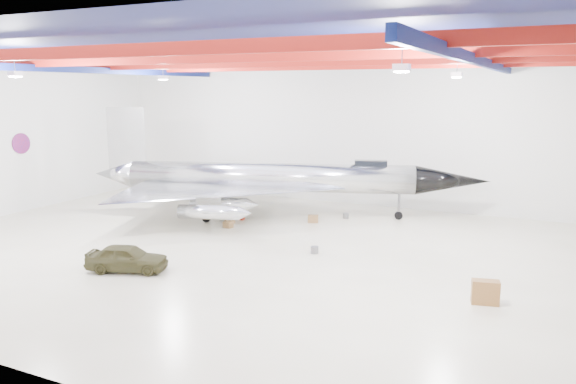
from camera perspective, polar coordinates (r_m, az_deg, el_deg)
The scene contains 15 objects.
floor at distance 31.73m, azimuth -4.24°, elevation -5.94°, with size 40.00×40.00×0.00m, color #C0B699.
wall_back at distance 44.21m, azimuth 5.42°, elevation 5.97°, with size 40.00×40.00×0.00m, color silver.
ceiling at distance 30.51m, azimuth -4.53°, elevation 14.30°, with size 40.00×40.00×0.00m, color #0A0F38.
ceiling_structure at distance 30.47m, azimuth -4.51°, elevation 13.03°, with size 39.50×29.50×1.08m.
wall_roundel at distance 45.35m, azimuth -25.48°, elevation 4.47°, with size 1.50×1.50×0.10m, color #B21414.
jet_aircraft at distance 39.59m, azimuth -1.89°, elevation 1.11°, with size 27.18×20.19×7.64m.
jeep at distance 29.12m, azimuth -16.04°, elevation -6.45°, with size 1.61×4.00×1.36m, color #3A371D.
desk at distance 25.38m, azimuth 19.41°, elevation -9.58°, with size 1.12×0.56×1.03m, color brown.
crate_ply at distance 37.96m, azimuth -5.92°, elevation -2.90°, with size 0.57×0.45×0.40m, color olive.
toolbox_red at distance 38.93m, azimuth -4.79°, elevation -2.63°, with size 0.41×0.32×0.28m, color maroon.
engine_drum at distance 31.09m, azimuth 2.71°, elevation -5.89°, with size 0.44×0.44×0.39m, color #59595B.
parts_bin at distance 38.11m, azimuth 2.56°, elevation -2.74°, with size 0.69×0.55×0.48m, color olive.
crate_small at distance 42.66m, azimuth -10.92°, elevation -1.64°, with size 0.36×0.29×0.25m, color #59595B.
oil_barrel at distance 36.86m, azimuth -6.11°, elevation -3.32°, with size 0.56×0.45×0.39m, color olive.
spares_box at distance 39.44m, azimuth 5.89°, elevation -2.41°, with size 0.41×0.41×0.37m, color #59595B.
Camera 1 is at (15.23, -26.35, 8.98)m, focal length 35.00 mm.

